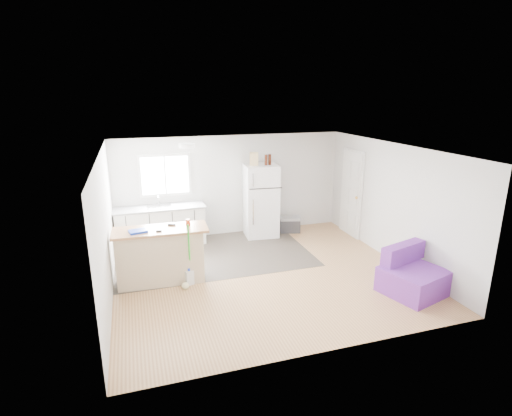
% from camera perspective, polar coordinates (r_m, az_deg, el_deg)
% --- Properties ---
extents(room, '(5.51, 5.01, 2.41)m').
position_cam_1_polar(room, '(7.33, 1.24, -0.96)').
color(room, '#97653F').
rests_on(room, ground).
extents(vinyl_zone, '(4.05, 2.50, 0.00)m').
position_cam_1_polar(vinyl_zone, '(8.70, -6.04, -6.60)').
color(vinyl_zone, '#302924').
rests_on(vinyl_zone, floor).
extents(window, '(1.18, 0.06, 0.98)m').
position_cam_1_polar(window, '(9.32, -12.86, 4.60)').
color(window, white).
rests_on(window, back_wall).
extents(interior_door, '(0.11, 0.92, 2.10)m').
position_cam_1_polar(interior_door, '(9.86, 13.45, 2.00)').
color(interior_door, white).
rests_on(interior_door, right_wall).
extents(ceiling_fixture, '(0.30, 0.30, 0.07)m').
position_cam_1_polar(ceiling_fixture, '(7.96, -9.86, 8.75)').
color(ceiling_fixture, white).
rests_on(ceiling_fixture, ceiling).
extents(kitchen_cabinets, '(2.02, 0.64, 1.17)m').
position_cam_1_polar(kitchen_cabinets, '(9.29, -13.46, -2.46)').
color(kitchen_cabinets, white).
rests_on(kitchen_cabinets, floor).
extents(peninsula, '(1.69, 0.71, 1.02)m').
position_cam_1_polar(peninsula, '(7.48, -13.50, -6.60)').
color(peninsula, beige).
rests_on(peninsula, floor).
extents(refrigerator, '(0.83, 0.79, 1.73)m').
position_cam_1_polar(refrigerator, '(9.54, 0.69, 1.06)').
color(refrigerator, white).
rests_on(refrigerator, floor).
extents(cooler, '(0.57, 0.46, 0.39)m').
position_cam_1_polar(cooler, '(9.99, 4.85, -2.31)').
color(cooler, '#313134').
rests_on(cooler, floor).
extents(purple_seat, '(1.17, 1.14, 0.78)m').
position_cam_1_polar(purple_seat, '(7.53, 21.34, -9.10)').
color(purple_seat, '#73309C').
rests_on(purple_seat, floor).
extents(cleaner_jug, '(0.17, 0.15, 0.33)m').
position_cam_1_polar(cleaner_jug, '(7.42, -9.52, -9.74)').
color(cleaner_jug, silver).
rests_on(cleaner_jug, floor).
extents(mop, '(0.22, 0.34, 1.22)m').
position_cam_1_polar(mop, '(7.27, -9.87, -9.54)').
color(mop, green).
rests_on(mop, floor).
extents(red_cup, '(0.09, 0.09, 0.12)m').
position_cam_1_polar(red_cup, '(7.36, -9.70, -2.04)').
color(red_cup, '#BF320B').
rests_on(red_cup, peninsula).
extents(blue_tray, '(0.34, 0.28, 0.04)m').
position_cam_1_polar(blue_tray, '(7.23, -16.51, -3.20)').
color(blue_tray, '#1332B8').
rests_on(blue_tray, peninsula).
extents(tool_a, '(0.15, 0.09, 0.03)m').
position_cam_1_polar(tool_a, '(7.45, -11.97, -2.32)').
color(tool_a, black).
rests_on(tool_a, peninsula).
extents(tool_b, '(0.11, 0.06, 0.03)m').
position_cam_1_polar(tool_b, '(7.17, -13.72, -3.20)').
color(tool_b, black).
rests_on(tool_b, peninsula).
extents(cardboard_box, '(0.22, 0.15, 0.30)m').
position_cam_1_polar(cardboard_box, '(9.26, -0.30, 7.03)').
color(cardboard_box, tan).
rests_on(cardboard_box, refrigerator).
extents(bottle_left, '(0.08, 0.08, 0.25)m').
position_cam_1_polar(bottle_left, '(9.28, 1.44, 6.89)').
color(bottle_left, '#3B160A').
rests_on(bottle_left, refrigerator).
extents(bottle_right, '(0.08, 0.08, 0.25)m').
position_cam_1_polar(bottle_right, '(9.34, 1.96, 6.95)').
color(bottle_right, '#3B160A').
rests_on(bottle_right, refrigerator).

